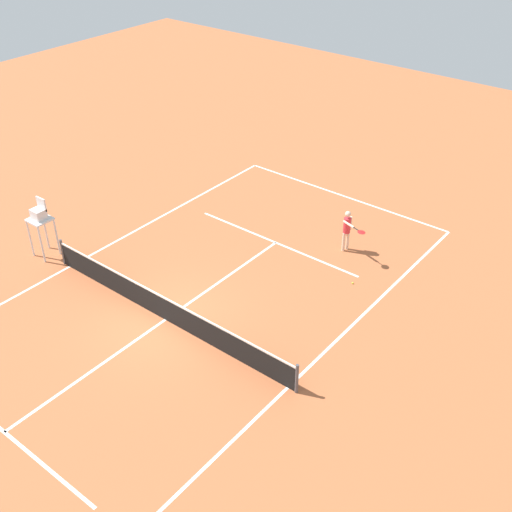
# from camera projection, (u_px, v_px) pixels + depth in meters

# --- Properties ---
(ground_plane) EXTENTS (60.00, 60.00, 0.00)m
(ground_plane) POSITION_uv_depth(u_px,v_px,m) (166.00, 320.00, 21.42)
(ground_plane) COLOR #B76038
(court_lines) EXTENTS (10.26, 22.54, 0.01)m
(court_lines) POSITION_uv_depth(u_px,v_px,m) (166.00, 319.00, 21.42)
(court_lines) COLOR white
(court_lines) RESTS_ON ground
(tennis_net) EXTENTS (10.86, 0.10, 1.07)m
(tennis_net) POSITION_uv_depth(u_px,v_px,m) (164.00, 308.00, 21.14)
(tennis_net) COLOR #4C4C51
(tennis_net) RESTS_ON ground
(player_serving) EXTENTS (1.22, 0.87, 1.72)m
(player_serving) POSITION_uv_depth(u_px,v_px,m) (348.00, 228.00, 24.41)
(player_serving) COLOR beige
(player_serving) RESTS_ON ground
(tennis_ball) EXTENTS (0.07, 0.07, 0.07)m
(tennis_ball) POSITION_uv_depth(u_px,v_px,m) (353.00, 283.00, 23.10)
(tennis_ball) COLOR #CCE033
(tennis_ball) RESTS_ON ground
(umpire_chair) EXTENTS (0.80, 0.80, 2.41)m
(umpire_chair) POSITION_uv_depth(u_px,v_px,m) (40.00, 219.00, 23.85)
(umpire_chair) COLOR silver
(umpire_chair) RESTS_ON ground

